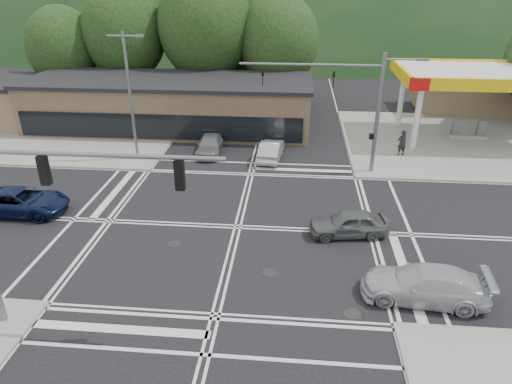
# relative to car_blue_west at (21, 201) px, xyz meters

# --- Properties ---
(ground) EXTENTS (120.00, 120.00, 0.00)m
(ground) POSITION_rel_car_blue_west_xyz_m (12.41, -0.50, -0.73)
(ground) COLOR black
(ground) RESTS_ON ground
(sidewalk_ne) EXTENTS (16.00, 16.00, 0.15)m
(sidewalk_ne) POSITION_rel_car_blue_west_xyz_m (27.41, 14.50, -0.65)
(sidewalk_ne) COLOR gray
(sidewalk_ne) RESTS_ON ground
(sidewalk_nw) EXTENTS (16.00, 16.00, 0.15)m
(sidewalk_nw) POSITION_rel_car_blue_west_xyz_m (-2.59, 14.50, -0.65)
(sidewalk_nw) COLOR gray
(sidewalk_nw) RESTS_ON ground
(gas_station_canopy) EXTENTS (12.32, 8.34, 5.75)m
(gas_station_canopy) POSITION_rel_car_blue_west_xyz_m (29.40, 15.49, 4.31)
(gas_station_canopy) COLOR silver
(gas_station_canopy) RESTS_ON ground
(convenience_store) EXTENTS (10.00, 6.00, 3.80)m
(convenience_store) POSITION_rel_car_blue_west_xyz_m (32.41, 24.50, 1.17)
(convenience_store) COLOR #846B4F
(convenience_store) RESTS_ON ground
(commercial_row) EXTENTS (24.00, 8.00, 4.00)m
(commercial_row) POSITION_rel_car_blue_west_xyz_m (4.41, 16.50, 1.27)
(commercial_row) COLOR brown
(commercial_row) RESTS_ON ground
(hill_north) EXTENTS (252.00, 126.00, 140.00)m
(hill_north) POSITION_rel_car_blue_west_xyz_m (12.41, 89.50, -0.73)
(hill_north) COLOR black
(hill_north) RESTS_ON ground
(tree_n_a) EXTENTS (8.00, 8.00, 11.75)m
(tree_n_a) POSITION_rel_car_blue_west_xyz_m (-1.59, 23.50, 6.41)
(tree_n_a) COLOR #382619
(tree_n_a) RESTS_ON ground
(tree_n_b) EXTENTS (9.00, 9.00, 12.98)m
(tree_n_b) POSITION_rel_car_blue_west_xyz_m (6.41, 23.50, 7.06)
(tree_n_b) COLOR #382619
(tree_n_b) RESTS_ON ground
(tree_n_c) EXTENTS (7.60, 7.60, 10.87)m
(tree_n_c) POSITION_rel_car_blue_west_xyz_m (13.41, 23.50, 5.76)
(tree_n_c) COLOR #382619
(tree_n_c) RESTS_ON ground
(tree_n_d) EXTENTS (6.80, 6.80, 9.76)m
(tree_n_d) POSITION_rel_car_blue_west_xyz_m (-7.59, 22.50, 5.11)
(tree_n_d) COLOR #382619
(tree_n_d) RESTS_ON ground
(tree_n_e) EXTENTS (8.40, 8.40, 11.98)m
(tree_n_e) POSITION_rel_car_blue_west_xyz_m (10.41, 27.50, 6.41)
(tree_n_e) COLOR #382619
(tree_n_e) RESTS_ON ground
(streetlight_nw) EXTENTS (2.50, 0.25, 9.00)m
(streetlight_nw) POSITION_rel_car_blue_west_xyz_m (3.97, 8.50, 4.32)
(streetlight_nw) COLOR slate
(streetlight_nw) RESTS_ON ground
(signal_mast_ne) EXTENTS (11.65, 0.30, 8.00)m
(signal_mast_ne) POSITION_rel_car_blue_west_xyz_m (19.36, 7.70, 4.35)
(signal_mast_ne) COLOR slate
(signal_mast_ne) RESTS_ON ground
(signal_mast_sw) EXTENTS (9.14, 0.28, 8.00)m
(signal_mast_sw) POSITION_rel_car_blue_west_xyz_m (6.02, -8.70, 4.39)
(signal_mast_sw) COLOR slate
(signal_mast_sw) RESTS_ON ground
(car_blue_west) EXTENTS (5.25, 2.46, 1.45)m
(car_blue_west) POSITION_rel_car_blue_west_xyz_m (0.00, 0.00, 0.00)
(car_blue_west) COLOR #0C1535
(car_blue_west) RESTS_ON ground
(car_grey_center) EXTENTS (4.23, 2.18, 1.37)m
(car_grey_center) POSITION_rel_car_blue_west_xyz_m (18.26, -0.80, -0.04)
(car_grey_center) COLOR #595C5E
(car_grey_center) RESTS_ON ground
(car_silver_east) EXTENTS (5.33, 2.60, 1.49)m
(car_silver_east) POSITION_rel_car_blue_west_xyz_m (20.91, -5.77, 0.02)
(car_silver_east) COLOR #B6B9BE
(car_silver_east) RESTS_ON ground
(car_queue_a) EXTENTS (1.83, 4.35, 1.40)m
(car_queue_a) POSITION_rel_car_blue_west_xyz_m (13.60, 9.66, -0.03)
(car_queue_a) COLOR #A4A6AB
(car_queue_a) RESTS_ON ground
(car_queue_b) EXTENTS (2.44, 4.82, 1.57)m
(car_queue_b) POSITION_rel_car_blue_west_xyz_m (14.08, 19.02, 0.06)
(car_queue_b) COLOR silver
(car_queue_b) RESTS_ON ground
(car_northbound) EXTENTS (2.06, 4.50, 1.27)m
(car_northbound) POSITION_rel_car_blue_west_xyz_m (8.91, 10.46, -0.09)
(car_northbound) COLOR slate
(car_northbound) RESTS_ON ground
(pedestrian) EXTENTS (0.81, 0.67, 1.92)m
(pedestrian) POSITION_rel_car_blue_west_xyz_m (23.18, 10.88, 0.38)
(pedestrian) COLOR black
(pedestrian) RESTS_ON sidewalk_ne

